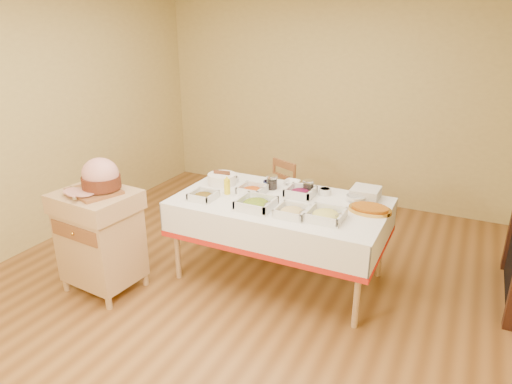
# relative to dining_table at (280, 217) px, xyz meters

# --- Properties ---
(room_shell) EXTENTS (5.00, 5.00, 5.00)m
(room_shell) POSITION_rel_dining_table_xyz_m (-0.30, -0.30, 0.70)
(room_shell) COLOR brown
(room_shell) RESTS_ON ground
(dining_table) EXTENTS (1.82, 1.02, 0.76)m
(dining_table) POSITION_rel_dining_table_xyz_m (0.00, 0.00, 0.00)
(dining_table) COLOR tan
(dining_table) RESTS_ON ground
(butcher_cart) EXTENTS (0.68, 0.58, 0.90)m
(butcher_cart) POSITION_rel_dining_table_xyz_m (-1.30, -0.84, -0.09)
(butcher_cart) COLOR tan
(butcher_cart) RESTS_ON ground
(dining_chair) EXTENTS (0.48, 0.47, 0.83)m
(dining_chair) POSITION_rel_dining_table_xyz_m (-0.39, 0.79, -0.17)
(dining_chair) COLOR brown
(dining_chair) RESTS_ON ground
(ham_on_board) EXTENTS (0.44, 0.42, 0.29)m
(ham_on_board) POSITION_rel_dining_table_xyz_m (-1.26, -0.81, 0.43)
(ham_on_board) COLOR brown
(ham_on_board) RESTS_ON butcher_cart
(serving_dish_a) EXTENTS (0.22, 0.21, 0.09)m
(serving_dish_a) POSITION_rel_dining_table_xyz_m (-0.62, -0.26, 0.19)
(serving_dish_a) COLOR silver
(serving_dish_a) RESTS_ON dining_table
(serving_dish_b) EXTENTS (0.29, 0.29, 0.12)m
(serving_dish_b) POSITION_rel_dining_table_xyz_m (-0.12, -0.24, 0.20)
(serving_dish_b) COLOR silver
(serving_dish_b) RESTS_ON dining_table
(serving_dish_c) EXTENTS (0.25, 0.25, 0.10)m
(serving_dish_c) POSITION_rel_dining_table_xyz_m (0.21, -0.25, 0.19)
(serving_dish_c) COLOR silver
(serving_dish_c) RESTS_ON dining_table
(serving_dish_d) EXTENTS (0.28, 0.28, 0.11)m
(serving_dish_d) POSITION_rel_dining_table_xyz_m (0.47, -0.20, 0.20)
(serving_dish_d) COLOR silver
(serving_dish_d) RESTS_ON dining_table
(serving_dish_e) EXTENTS (0.24, 0.23, 0.11)m
(serving_dish_e) POSITION_rel_dining_table_xyz_m (-0.30, 0.04, 0.20)
(serving_dish_e) COLOR silver
(serving_dish_e) RESTS_ON dining_table
(serving_dish_f) EXTENTS (0.25, 0.24, 0.12)m
(serving_dish_f) POSITION_rel_dining_table_xyz_m (0.12, 0.18, 0.20)
(serving_dish_f) COLOR silver
(serving_dish_f) RESTS_ON dining_table
(small_bowl_left) EXTENTS (0.11, 0.11, 0.05)m
(small_bowl_left) POSITION_rel_dining_table_xyz_m (-0.60, 0.24, 0.19)
(small_bowl_left) COLOR silver
(small_bowl_left) RESTS_ON dining_table
(small_bowl_mid) EXTENTS (0.12, 0.12, 0.05)m
(small_bowl_mid) POSITION_rel_dining_table_xyz_m (-0.23, 0.29, 0.19)
(small_bowl_mid) COLOR navy
(small_bowl_mid) RESTS_ON dining_table
(small_bowl_right) EXTENTS (0.11, 0.11, 0.06)m
(small_bowl_right) POSITION_rel_dining_table_xyz_m (0.30, 0.31, 0.19)
(small_bowl_right) COLOR silver
(small_bowl_right) RESTS_ON dining_table
(bowl_white_imported) EXTENTS (0.16, 0.16, 0.04)m
(bowl_white_imported) POSITION_rel_dining_table_xyz_m (-0.06, 0.43, 0.18)
(bowl_white_imported) COLOR silver
(bowl_white_imported) RESTS_ON dining_table
(bowl_small_imported) EXTENTS (0.23, 0.23, 0.05)m
(bowl_small_imported) POSITION_rel_dining_table_xyz_m (0.60, 0.27, 0.19)
(bowl_small_imported) COLOR silver
(bowl_small_imported) RESTS_ON dining_table
(preserve_jar_left) EXTENTS (0.10, 0.10, 0.13)m
(preserve_jar_left) POSITION_rel_dining_table_xyz_m (-0.19, 0.23, 0.22)
(preserve_jar_left) COLOR silver
(preserve_jar_left) RESTS_ON dining_table
(preserve_jar_right) EXTENTS (0.10, 0.10, 0.13)m
(preserve_jar_right) POSITION_rel_dining_table_xyz_m (0.16, 0.26, 0.22)
(preserve_jar_right) COLOR silver
(preserve_jar_right) RESTS_ON dining_table
(mustard_bottle) EXTENTS (0.06, 0.06, 0.17)m
(mustard_bottle) POSITION_rel_dining_table_xyz_m (-0.49, -0.06, 0.24)
(mustard_bottle) COLOR yellow
(mustard_bottle) RESTS_ON dining_table
(bread_basket) EXTENTS (0.27, 0.27, 0.12)m
(bread_basket) POSITION_rel_dining_table_xyz_m (-0.67, 0.15, 0.21)
(bread_basket) COLOR white
(bread_basket) RESTS_ON dining_table
(plate_stack) EXTENTS (0.23, 0.23, 0.10)m
(plate_stack) POSITION_rel_dining_table_xyz_m (0.65, 0.37, 0.21)
(plate_stack) COLOR silver
(plate_stack) RESTS_ON dining_table
(brass_platter) EXTENTS (0.35, 0.25, 0.05)m
(brass_platter) POSITION_rel_dining_table_xyz_m (0.76, 0.10, 0.18)
(brass_platter) COLOR gold
(brass_platter) RESTS_ON dining_table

